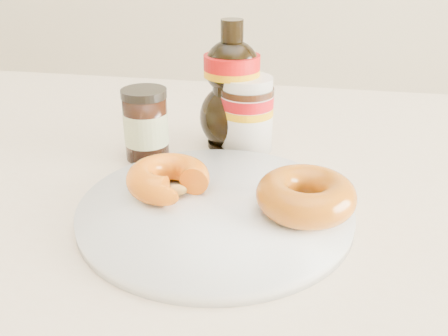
% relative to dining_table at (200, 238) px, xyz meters
% --- Properties ---
extents(dining_table, '(1.40, 0.90, 0.75)m').
position_rel_dining_table_xyz_m(dining_table, '(0.00, 0.00, 0.00)').
color(dining_table, beige).
rests_on(dining_table, ground).
extents(plate, '(0.30, 0.30, 0.01)m').
position_rel_dining_table_xyz_m(plate, '(0.04, -0.08, 0.09)').
color(plate, white).
rests_on(plate, dining_table).
extents(donut_bitten, '(0.10, 0.10, 0.03)m').
position_rel_dining_table_xyz_m(donut_bitten, '(-0.02, -0.06, 0.11)').
color(donut_bitten, orange).
rests_on(donut_bitten, plate).
extents(donut_whole, '(0.14, 0.14, 0.04)m').
position_rel_dining_table_xyz_m(donut_whole, '(0.13, -0.07, 0.12)').
color(donut_whole, '#9C4C0A').
rests_on(donut_whole, plate).
extents(nutella_jar, '(0.07, 0.07, 0.11)m').
position_rel_dining_table_xyz_m(nutella_jar, '(0.04, 0.12, 0.14)').
color(nutella_jar, white).
rests_on(nutella_jar, dining_table).
extents(syrup_bottle, '(0.11, 0.10, 0.18)m').
position_rel_dining_table_xyz_m(syrup_bottle, '(0.02, 0.12, 0.17)').
color(syrup_bottle, black).
rests_on(syrup_bottle, dining_table).
extents(dark_jar, '(0.06, 0.06, 0.10)m').
position_rel_dining_table_xyz_m(dark_jar, '(-0.09, 0.06, 0.13)').
color(dark_jar, black).
rests_on(dark_jar, dining_table).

